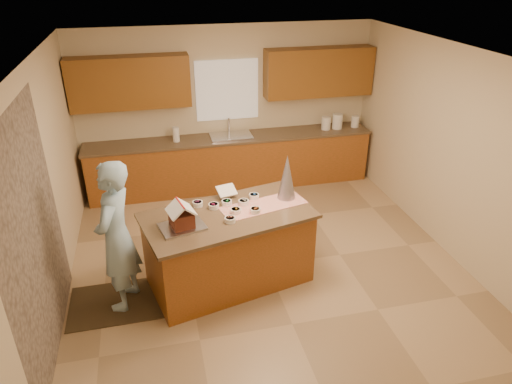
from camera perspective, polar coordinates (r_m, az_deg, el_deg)
floor at (r=6.24m, az=1.33°, el=-8.94°), size 5.50×5.50×0.00m
ceiling at (r=5.14m, az=1.67°, el=16.23°), size 5.50×5.50×0.00m
wall_back at (r=8.08m, az=-3.54°, el=10.33°), size 5.50×5.50×0.00m
wall_front at (r=3.40m, az=13.82°, el=-16.75°), size 5.50×5.50×0.00m
wall_left at (r=5.53m, az=-24.46°, el=-0.29°), size 5.50×5.50×0.00m
wall_right at (r=6.60m, az=23.02°, el=4.31°), size 5.50×5.50×0.00m
stone_accent at (r=4.88m, az=-25.41°, el=-5.50°), size 0.00×2.50×2.50m
window_curtain at (r=7.97m, az=-3.57°, el=12.34°), size 1.05×0.03×1.00m
back_counter_base at (r=8.11m, az=-2.99°, el=3.57°), size 4.80×0.60×0.88m
back_counter_top at (r=7.94m, az=-3.07°, el=6.62°), size 4.85×0.63×0.04m
upper_cabinet_left at (r=7.66m, az=-15.20°, el=12.80°), size 1.85×0.35×0.80m
upper_cabinet_right at (r=8.17m, az=7.68°, el=14.32°), size 1.85×0.35×0.80m
sink at (r=7.94m, az=-3.07°, el=6.55°), size 0.70×0.45×0.12m
faucet at (r=8.05m, az=-3.33°, el=8.12°), size 0.03×0.03×0.28m
island_base at (r=5.72m, az=-3.32°, el=-7.08°), size 2.04×1.34×0.92m
island_top at (r=5.47m, az=-3.45°, el=-2.91°), size 2.14×1.44×0.04m
table_runner at (r=5.63m, az=0.93°, el=-1.63°), size 1.10×0.60×0.01m
baking_tray at (r=5.24m, az=-9.01°, el=-4.21°), size 0.55×0.46×0.03m
cookbook at (r=5.79m, az=-3.62°, el=0.18°), size 0.26×0.23×0.10m
tinsel_tree at (r=5.69m, az=3.79°, el=1.85°), size 0.28×0.28×0.57m
rug at (r=5.87m, az=-16.00°, el=-12.78°), size 1.21×0.79×0.01m
boy at (r=5.35m, az=-16.68°, el=-5.28°), size 0.62×0.76×1.78m
canister_a at (r=8.35m, az=8.56°, el=8.33°), size 0.16×0.16×0.22m
canister_b at (r=8.42m, az=9.93°, el=8.53°), size 0.18×0.18×0.26m
canister_c at (r=8.56m, az=12.03°, el=8.45°), size 0.14×0.14×0.20m
paper_towel at (r=7.79m, az=-9.77°, el=6.96°), size 0.11×0.11×0.24m
gingerbread_house at (r=5.18m, az=-9.11°, el=-3.04°), size 0.34×0.35×0.29m
candy_bowls at (r=5.56m, az=-2.93°, el=-1.77°), size 0.83×0.62×0.06m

